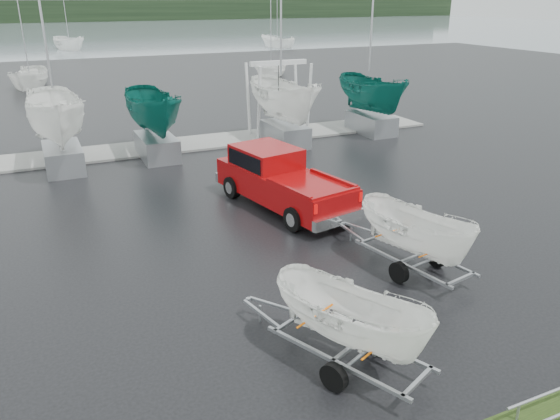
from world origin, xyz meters
The scene contains 17 objects.
ground_plane centered at (0.00, 0.00, 0.00)m, with size 120.00×120.00×0.00m, color black.
lake centered at (0.00, 100.00, -0.01)m, with size 300.00×300.00×0.00m, color gray.
dock centered at (0.00, 13.00, 0.05)m, with size 30.00×3.00×0.12m, color gray.
treeline centered at (0.00, 170.00, 3.00)m, with size 300.00×8.00×6.00m, color black.
far_hill centered at (0.00, 178.00, 5.00)m, with size 300.00×6.00×10.00m, color #4C5651.
pickup_truck centered at (1.38, 2.91, 1.09)m, with size 3.31×6.58×2.09m.
trailer_hitched centered at (2.67, -3.63, 2.42)m, with size 1.90×3.76×4.43m.
trailer_parked centered at (-1.26, -6.59, 2.34)m, with size 2.53×3.77×4.29m.
boat_hoist centered at (5.96, 13.00, 2.67)m, with size 3.30×2.18×4.12m.
keelboat_0 centered at (-5.65, 11.00, 3.90)m, with size 2.45×3.20×10.62m.
keelboat_1 centered at (-1.35, 11.20, 3.52)m, with size 2.23×3.20×7.04m.
keelboat_2 centered at (5.43, 11.00, 3.80)m, with size 2.39×3.20×10.56m.
keelboat_3 centered at (11.03, 11.30, 3.47)m, with size 2.20×3.20×10.37m.
moored_boat_1 centered at (-6.36, 38.17, 0.00)m, with size 3.18×3.23×11.44m.
moored_boat_2 centered at (15.25, 35.28, 0.01)m, with size 2.97×2.96×10.75m.
moored_boat_3 centered at (29.10, 64.57, 0.00)m, with size 3.35×3.39×11.58m.
moored_boat_5 centered at (-0.17, 73.97, 0.00)m, with size 3.81×3.87×12.08m.
Camera 1 is at (-6.59, -14.75, 7.41)m, focal length 35.00 mm.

